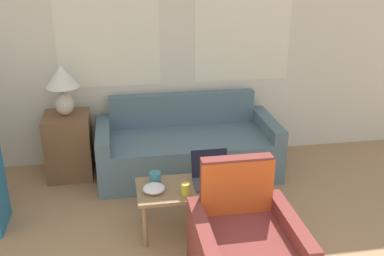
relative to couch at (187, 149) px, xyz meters
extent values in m
cube|color=silver|center=(0.05, 0.46, 1.04)|extent=(6.97, 0.05, 2.60)
cube|color=white|center=(-0.78, 0.43, 1.29)|extent=(1.10, 0.01, 1.30)
cube|color=white|center=(0.71, 0.43, 1.29)|extent=(1.10, 0.01, 1.30)
cube|color=slate|center=(0.00, -0.06, -0.04)|extent=(1.65, 0.87, 0.44)
cube|color=slate|center=(0.00, 0.31, 0.14)|extent=(1.65, 0.12, 0.81)
cube|color=slate|center=(-0.90, -0.06, 0.03)|extent=(0.14, 0.87, 0.59)
cube|color=slate|center=(0.90, -0.06, 0.03)|extent=(0.14, 0.87, 0.59)
cube|color=brown|center=(0.12, -1.59, 0.19)|extent=(0.54, 0.10, 0.90)
cube|color=brown|center=(0.44, -1.95, 0.02)|extent=(0.10, 0.80, 0.57)
cube|color=#D1511E|center=(0.12, -1.65, 0.29)|extent=(0.55, 0.01, 0.65)
cube|color=brown|center=(-1.27, 0.11, 0.09)|extent=(0.47, 0.47, 0.70)
ellipsoid|color=beige|center=(-1.27, 0.11, 0.56)|extent=(0.19, 0.19, 0.25)
cylinder|color=tan|center=(-1.27, 0.11, 0.71)|extent=(0.02, 0.02, 0.06)
cone|color=white|center=(-1.27, 0.11, 0.85)|extent=(0.35, 0.35, 0.22)
cube|color=#8E704C|center=(-0.09, -1.13, 0.15)|extent=(1.04, 0.48, 0.03)
cylinder|color=#8E704C|center=(-0.56, -1.32, -0.06)|extent=(0.04, 0.04, 0.40)
cylinder|color=#8E704C|center=(0.38, -1.32, -0.06)|extent=(0.04, 0.04, 0.40)
cylinder|color=#8E704C|center=(-0.56, -0.94, -0.06)|extent=(0.04, 0.04, 0.40)
cylinder|color=#8E704C|center=(0.38, -0.94, -0.06)|extent=(0.04, 0.04, 0.40)
cube|color=#47474C|center=(0.04, -1.14, 0.17)|extent=(0.32, 0.24, 0.02)
cube|color=black|center=(0.04, -0.99, 0.30)|extent=(0.32, 0.07, 0.24)
cylinder|color=gold|center=(-0.21, -1.26, 0.21)|extent=(0.07, 0.07, 0.10)
cylinder|color=teal|center=(-0.44, -1.01, 0.21)|extent=(0.10, 0.10, 0.10)
ellipsoid|color=white|center=(-0.47, -1.17, 0.20)|extent=(0.19, 0.19, 0.07)
camera|label=1|loc=(-0.70, -4.47, 2.05)|focal=42.00mm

